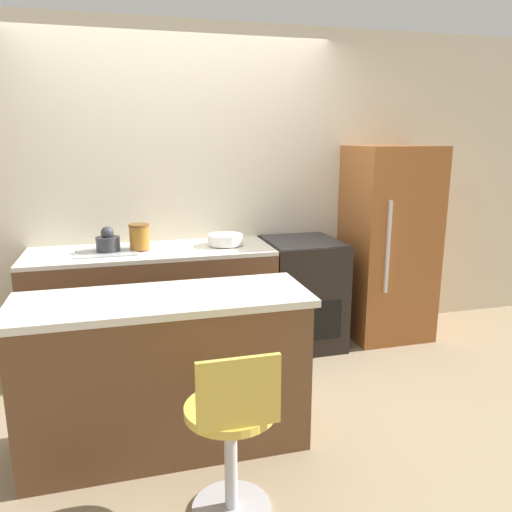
{
  "coord_description": "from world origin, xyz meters",
  "views": [
    {
      "loc": [
        -0.47,
        -3.41,
        1.72
      ],
      "look_at": [
        0.39,
        -0.24,
        0.93
      ],
      "focal_mm": 35.0,
      "sensor_mm": 36.0,
      "label": 1
    }
  ],
  "objects_px": {
    "oven_range": "(302,293)",
    "refrigerator": "(388,243)",
    "stool_chair": "(232,437)",
    "kettle": "(108,242)",
    "mixing_bowl": "(225,239)"
  },
  "relations": [
    {
      "from": "kettle",
      "to": "mixing_bowl",
      "type": "height_order",
      "value": "kettle"
    },
    {
      "from": "oven_range",
      "to": "stool_chair",
      "type": "xyz_separation_m",
      "value": [
        -1.0,
        -1.81,
        -0.04
      ]
    },
    {
      "from": "oven_range",
      "to": "stool_chair",
      "type": "distance_m",
      "value": 2.07
    },
    {
      "from": "oven_range",
      "to": "mixing_bowl",
      "type": "distance_m",
      "value": 0.81
    },
    {
      "from": "oven_range",
      "to": "stool_chair",
      "type": "relative_size",
      "value": 1.05
    },
    {
      "from": "stool_chair",
      "to": "mixing_bowl",
      "type": "height_order",
      "value": "mixing_bowl"
    },
    {
      "from": "oven_range",
      "to": "mixing_bowl",
      "type": "xyz_separation_m",
      "value": [
        -0.65,
        0.01,
        0.49
      ]
    },
    {
      "from": "stool_chair",
      "to": "kettle",
      "type": "height_order",
      "value": "kettle"
    },
    {
      "from": "oven_range",
      "to": "refrigerator",
      "type": "height_order",
      "value": "refrigerator"
    },
    {
      "from": "stool_chair",
      "to": "kettle",
      "type": "distance_m",
      "value": 1.98
    },
    {
      "from": "refrigerator",
      "to": "stool_chair",
      "type": "relative_size",
      "value": 1.92
    },
    {
      "from": "refrigerator",
      "to": "mixing_bowl",
      "type": "distance_m",
      "value": 1.44
    },
    {
      "from": "stool_chair",
      "to": "mixing_bowl",
      "type": "xyz_separation_m",
      "value": [
        0.35,
        1.82,
        0.53
      ]
    },
    {
      "from": "oven_range",
      "to": "kettle",
      "type": "height_order",
      "value": "kettle"
    },
    {
      "from": "stool_chair",
      "to": "refrigerator",
      "type": "bearing_deg",
      "value": 45.61
    }
  ]
}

